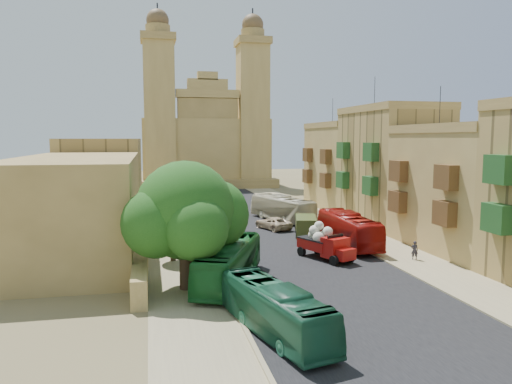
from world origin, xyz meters
name	(u,v)px	position (x,y,z in m)	size (l,w,h in m)	color
ground	(342,298)	(0.00, 0.00, 0.00)	(260.00, 260.00, 0.00)	brown
road_surface	(249,221)	(0.00, 30.00, 0.01)	(14.00, 140.00, 0.01)	black
sidewalk_east	(323,219)	(9.50, 30.00, 0.01)	(5.00, 140.00, 0.01)	#958661
sidewalk_west	(170,224)	(-9.50, 30.00, 0.01)	(5.00, 140.00, 0.01)	#958661
kerb_east	(304,219)	(7.00, 30.00, 0.06)	(0.25, 140.00, 0.12)	#958661
kerb_west	(191,223)	(-7.00, 30.00, 0.06)	(0.25, 140.00, 0.12)	#958661
townhouse_b	(464,187)	(15.95, 11.00, 5.66)	(9.00, 14.00, 14.90)	#9F8348
townhouse_c	(391,165)	(15.95, 25.00, 6.91)	(9.00, 14.00, 17.40)	#A98B4D
townhouse_d	(345,165)	(15.95, 39.00, 6.16)	(9.00, 14.00, 15.90)	#9F8348
west_wall	(143,233)	(-12.50, 20.00, 0.90)	(1.00, 40.00, 1.80)	#9F8348
west_building_low	(79,204)	(-18.00, 18.00, 4.20)	(10.00, 28.00, 8.40)	olive
west_building_mid	(104,174)	(-18.00, 44.00, 5.00)	(10.00, 22.00, 10.00)	#A98B4D
church	(205,141)	(0.00, 78.61, 9.52)	(28.00, 22.50, 36.30)	#9F8348
ficus_tree	(186,214)	(-9.42, 4.01, 5.08)	(8.60, 7.91, 8.60)	#3C2A1E
street_tree_a	(172,217)	(-10.00, 12.00, 3.63)	(3.53, 3.53, 5.42)	#3C2A1E
street_tree_b	(167,200)	(-10.00, 24.00, 3.61)	(3.51, 3.51, 5.39)	#3C2A1E
street_tree_c	(164,189)	(-10.00, 36.00, 3.61)	(3.51, 3.51, 5.39)	#3C2A1E
street_tree_d	(161,182)	(-10.00, 48.00, 3.37)	(3.28, 3.28, 5.04)	#3C2A1E
red_truck	(325,243)	(2.45, 9.88, 1.37)	(3.82, 5.61, 3.11)	#A10F0C
olive_pickup	(306,226)	(4.00, 20.00, 0.95)	(3.24, 5.10, 1.95)	#3B471A
bus_green_south	(275,310)	(-5.60, -4.76, 1.30)	(2.19, 9.35, 2.61)	#1A5338
bus_green_north	(229,263)	(-6.50, 4.56, 1.47)	(2.47, 10.57, 2.94)	#176024
bus_red_east	(348,229)	(6.40, 14.55, 1.52)	(2.56, 10.95, 3.05)	#9A120D
bus_cream_east	(282,208)	(4.00, 29.39, 1.53)	(2.57, 10.99, 3.06)	#BBB391
car_blue_a	(236,254)	(-5.00, 10.30, 0.70)	(1.66, 4.13, 1.41)	#416097
car_white_a	(228,222)	(-3.26, 25.71, 0.67)	(1.43, 4.09, 1.35)	silver
car_cream	(273,223)	(1.54, 24.25, 0.68)	(2.26, 4.90, 1.36)	#C8AF8D
car_dkblue	(205,201)	(-3.56, 45.70, 0.57)	(1.59, 3.91, 1.13)	navy
car_white_b	(234,202)	(0.50, 44.20, 0.60)	(1.41, 3.50, 1.19)	silver
car_blue_b	(216,192)	(-0.50, 57.45, 0.63)	(1.33, 3.82, 1.26)	#528CD0
pedestrian_a	(415,250)	(9.64, 8.16, 0.78)	(0.57, 0.38, 1.57)	#29262F
pedestrian_c	(353,231)	(7.64, 16.40, 0.98)	(1.14, 0.48, 1.95)	#343539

